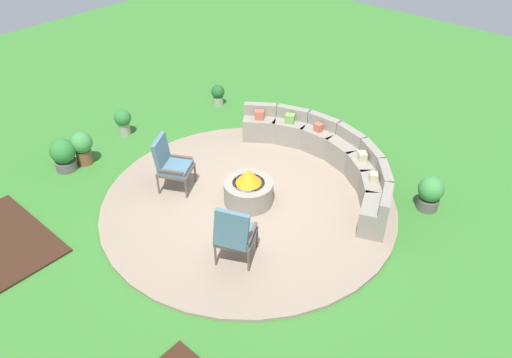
% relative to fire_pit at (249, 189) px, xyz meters
% --- Properties ---
extents(ground_plane, '(24.00, 24.00, 0.00)m').
position_rel_fire_pit_xyz_m(ground_plane, '(0.00, 0.00, -0.33)').
color(ground_plane, '#387A2D').
extents(patio_circle, '(5.36, 5.36, 0.06)m').
position_rel_fire_pit_xyz_m(patio_circle, '(0.00, 0.00, -0.30)').
color(patio_circle, gray).
rests_on(patio_circle, ground_plane).
extents(fire_pit, '(0.90, 0.90, 0.70)m').
position_rel_fire_pit_xyz_m(fire_pit, '(0.00, 0.00, 0.00)').
color(fire_pit, gray).
rests_on(fire_pit, patio_circle).
extents(curved_stone_bench, '(4.15, 2.01, 0.75)m').
position_rel_fire_pit_xyz_m(curved_stone_bench, '(0.49, 1.81, 0.04)').
color(curved_stone_bench, gray).
rests_on(curved_stone_bench, patio_circle).
extents(lounge_chair_front_left, '(0.78, 0.77, 1.06)m').
position_rel_fire_pit_xyz_m(lounge_chair_front_left, '(-1.36, -0.63, 0.28)').
color(lounge_chair_front_left, brown).
rests_on(lounge_chair_front_left, patio_circle).
extents(lounge_chair_front_right, '(0.77, 0.79, 1.11)m').
position_rel_fire_pit_xyz_m(lounge_chair_front_right, '(0.85, -1.25, 0.29)').
color(lounge_chair_front_right, brown).
rests_on(lounge_chair_front_right, patio_circle).
extents(potted_plant_0, '(0.37, 0.37, 0.60)m').
position_rel_fire_pit_xyz_m(potted_plant_0, '(-3.75, 0.01, 0.01)').
color(potted_plant_0, '#A89E8E').
rests_on(potted_plant_0, ground_plane).
extents(potted_plant_1, '(0.46, 0.46, 0.66)m').
position_rel_fire_pit_xyz_m(potted_plant_1, '(2.50, 2.06, 0.02)').
color(potted_plant_1, '#605B56').
rests_on(potted_plant_1, ground_plane).
extents(potted_plant_2, '(0.44, 0.44, 0.70)m').
position_rel_fire_pit_xyz_m(potted_plant_2, '(-3.41, -1.23, 0.07)').
color(potted_plant_2, brown).
rests_on(potted_plant_2, ground_plane).
extents(potted_plant_3, '(0.50, 0.50, 0.68)m').
position_rel_fire_pit_xyz_m(potted_plant_3, '(-3.49, -1.61, 0.03)').
color(potted_plant_3, '#605B56').
rests_on(potted_plant_3, ground_plane).
extents(potted_plant_4, '(0.33, 0.33, 0.51)m').
position_rel_fire_pit_xyz_m(potted_plant_4, '(-3.21, 2.41, -0.04)').
color(potted_plant_4, '#A89E8E').
rests_on(potted_plant_4, ground_plane).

